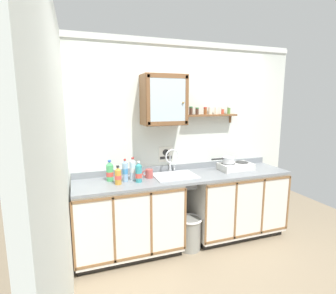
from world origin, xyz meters
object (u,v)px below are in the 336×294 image
Objects in this scene: saucepan at (228,160)px; bottle_soda_green_0 at (110,172)px; sink at (175,177)px; mug at (149,174)px; warning_sign at (166,154)px; trash_bin at (190,233)px; bottle_detergent_teal_4 at (139,173)px; bottle_water_clear_3 at (133,169)px; wall_cabinet at (164,100)px; bottle_juice_amber_2 at (118,176)px; bottle_water_blue_1 at (125,171)px; hot_plate_stove at (236,166)px.

saucepan is 1.35× the size of bottle_soda_green_0.
mug is (-0.33, 0.02, 0.07)m from sink.
warning_sign is at bearing 97.78° from sink.
trash_bin is (0.14, -0.17, -0.69)m from sink.
mug is (0.16, 0.12, -0.05)m from bottle_detergent_teal_4.
bottle_detergent_teal_4 reaches higher than mug.
bottle_water_clear_3 is 0.91m from wall_cabinet.
saucepan is 1.35× the size of bottle_detergent_teal_4.
bottle_juice_amber_2 is at bearing -175.08° from saucepan.
saucepan reaches higher than mug.
wall_cabinet is at bearing 13.31° from bottle_water_blue_1.
mug is at bearing -162.26° from wall_cabinet.
hot_plate_stove is 1.34× the size of saucepan.
bottle_soda_green_0 is at bearing 152.49° from bottle_detergent_teal_4.
wall_cabinet reaches higher than saucepan.
bottle_water_blue_1 is 0.65× the size of trash_bin.
sink is at bearing 3.11° from bottle_water_blue_1.
bottle_water_blue_1 is 0.13m from bottle_juice_amber_2.
hot_plate_stove is 1.08× the size of trash_bin.
trash_bin is at bearing -163.28° from saucepan.
bottle_detergent_teal_4 is (-0.48, -0.11, 0.13)m from sink.
bottle_water_clear_3 is at bearing 17.51° from bottle_water_blue_1.
saucepan is 0.55× the size of wall_cabinet.
sink reaches higher than hot_plate_stove.
bottle_detergent_teal_4 is at bearing -175.81° from hot_plate_stove.
bottle_juice_amber_2 is 0.79× the size of bottle_water_clear_3.
sink is at bearing -3.23° from mug.
warning_sign is (0.49, 0.25, 0.10)m from bottle_water_clear_3.
hot_plate_stove is 1.81× the size of bottle_detergent_teal_4.
bottle_water_blue_1 reaches higher than bottle_juice_amber_2.
bottle_soda_green_0 reaches higher than trash_bin.
bottle_water_clear_3 is at bearing -173.80° from mug.
trash_bin is (0.67, -0.17, -0.84)m from bottle_water_clear_3.
bottle_detergent_teal_4 is 1.03m from trash_bin.
bottle_water_clear_3 is at bearing -179.18° from saucepan.
bottle_soda_green_0 is 0.35m from bottle_detergent_teal_4.
saucepan is 1.40m from bottle_water_blue_1.
warning_sign is at bearing 27.57° from bottle_juice_amber_2.
warning_sign is (-0.92, 0.25, 0.18)m from hot_plate_stove.
trash_bin is (0.86, -0.06, -0.80)m from bottle_juice_amber_2.
bottle_water_clear_3 reaches higher than bottle_water_blue_1.
trash_bin is at bearing -13.81° from bottle_soda_green_0.
trash_bin is (-0.63, -0.19, -0.85)m from saucepan.
trash_bin is at bearing -45.85° from wall_cabinet.
saucepan is 1.66× the size of warning_sign.
sink is at bearing 129.30° from trash_bin.
saucepan is (0.78, 0.02, 0.16)m from sink.
bottle_water_blue_1 is 0.10m from bottle_water_clear_3.
bottle_detergent_teal_4 is (0.24, 0.01, 0.01)m from bottle_juice_amber_2.
bottle_soda_green_0 is 0.79m from warning_sign.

